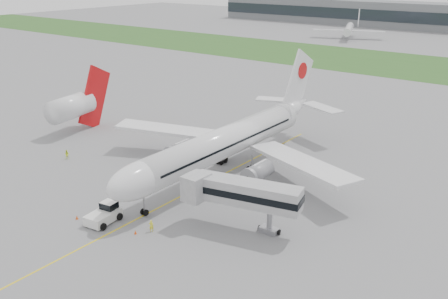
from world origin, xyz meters
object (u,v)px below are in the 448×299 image
Objects in this scene: ground_crew_near at (151,226)px; neighbor_aircraft at (74,106)px; airliner at (229,140)px; jet_bridge at (239,193)px; pushback_tug at (105,214)px.

ground_crew_near is 0.10× the size of neighbor_aircraft.
ground_crew_near is at bearing -37.09° from neighbor_aircraft.
jet_bridge is (12.73, -15.02, -0.41)m from airliner.
neighbor_aircraft reaches higher than ground_crew_near.
jet_bridge is (15.75, 9.33, 4.11)m from pushback_tug.
pushback_tug reaches higher than ground_crew_near.
airliner is 32.32× the size of ground_crew_near.
airliner reaches higher than ground_crew_near.
jet_bridge is at bearing -169.90° from ground_crew_near.
pushback_tug is 18.76m from jet_bridge.
airliner reaches higher than pushback_tug.
ground_crew_near is 47.64m from neighbor_aircraft.
pushback_tug is 0.34× the size of jet_bridge.
neighbor_aircraft is (-51.34, 13.11, 0.29)m from jet_bridge.
jet_bridge is at bearing -49.72° from airliner.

